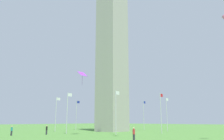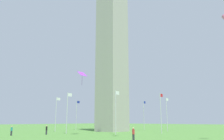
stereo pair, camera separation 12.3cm
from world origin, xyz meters
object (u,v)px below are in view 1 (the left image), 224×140
flagpole_w (161,111)px  kite_purple_diamond (82,74)px  flagpole_ne (110,114)px  person_black_shirt (47,130)px  flagpole_e (76,114)px  person_red_shirt (134,134)px  flagpole_n (144,114)px  flagpole_nw (167,113)px  flagpole_s (67,111)px  flagpole_sw (116,110)px  flagpole_se (56,112)px  obelisk_monument (112,25)px  person_teal_shirt (12,131)px

flagpole_w → kite_purple_diamond: size_ratio=3.07×
flagpole_ne → person_black_shirt: 29.31m
flagpole_w → flagpole_e: bearing=90.0°
person_red_shirt → person_black_shirt: bearing=10.4°
flagpole_n → flagpole_nw: bearing=-112.5°
person_black_shirt → kite_purple_diamond: 12.20m
flagpole_nw → person_red_shirt: bearing=-159.5°
flagpole_s → flagpole_sw: size_ratio=1.00×
flagpole_e → flagpole_se: size_ratio=1.00×
flagpole_w → flagpole_nw: size_ratio=1.00×
obelisk_monument → flagpole_nw: (9.61, -9.55, -22.84)m
flagpole_se → flagpole_nw: size_ratio=1.00×
flagpole_n → person_red_shirt: 37.19m
flagpole_n → flagpole_nw: (-3.96, -9.55, 0.00)m
person_teal_shirt → flagpole_sw: bearing=-6.3°
person_black_shirt → person_teal_shirt: (-5.66, 1.96, -0.04)m
flagpole_se → flagpole_sw: (-0.00, -19.11, 0.00)m
flagpole_sw → person_black_shirt: 13.34m
flagpole_nw → flagpole_ne: bearing=90.0°
flagpole_e → flagpole_se: same height
person_red_shirt → person_teal_shirt: size_ratio=1.01×
flagpole_nw → person_teal_shirt: 35.36m
flagpole_w → person_black_shirt: size_ratio=4.79×
flagpole_e → person_teal_shirt: (-23.63, -11.41, -3.66)m
flagpole_se → flagpole_nw: bearing=-45.0°
flagpole_n → flagpole_e: (-13.51, 13.51, 0.00)m
flagpole_ne → flagpole_n: bearing=-67.5°
flagpole_se → flagpole_nw: same height
flagpole_se → person_red_shirt: 30.66m
flagpole_se → flagpole_ne: bearing=-0.0°
flagpole_e → person_red_shirt: 37.90m
obelisk_monument → kite_purple_diamond: 22.46m
flagpole_s → flagpole_nw: size_ratio=1.00×
kite_purple_diamond → flagpole_sw: bearing=-38.6°
flagpole_w → person_red_shirt: size_ratio=4.93×
flagpole_s → flagpole_sw: same height
flagpole_nw → person_black_shirt: flagpole_nw is taller
flagpole_e → person_teal_shirt: 26.50m
kite_purple_diamond → flagpole_ne: bearing=32.0°
flagpole_ne → flagpole_se: bearing=180.0°
flagpole_e → flagpole_se: (-9.55, -3.96, 0.00)m
flagpole_n → flagpole_e: bearing=135.0°
obelisk_monument → person_red_shirt: 37.50m
flagpole_n → flagpole_e: same height
flagpole_se → person_red_shirt: bearing=-105.7°
flagpole_s → flagpole_w: bearing=-45.0°
flagpole_sw → kite_purple_diamond: (-5.03, 4.02, 6.62)m
flagpole_se → person_red_shirt: (-8.24, -29.31, -3.65)m
flagpole_sw → flagpole_e: bearing=67.5°
person_black_shirt → person_teal_shirt: bearing=170.0°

